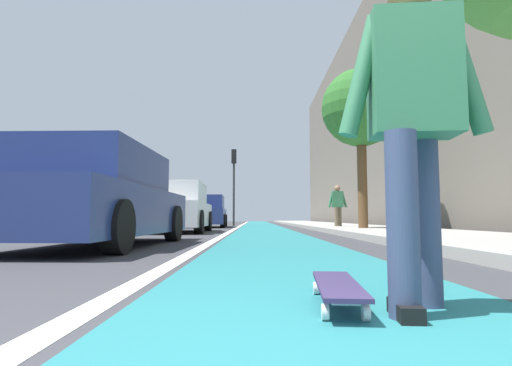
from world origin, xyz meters
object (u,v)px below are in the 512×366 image
object	(u,v)px
parked_car_mid	(174,209)
street_tree_mid	(361,109)
pedestrian_distant	(338,204)
skater_person	(413,112)
skateboard	(337,287)
parked_car_far	(205,212)
traffic_light	(234,173)
parked_car_near	(97,199)

from	to	relation	value
parked_car_mid	street_tree_mid	world-z (taller)	street_tree_mid
pedestrian_distant	skater_person	bearing A→B (deg)	170.09
skater_person	pedestrian_distant	world-z (taller)	same
skateboard	pedestrian_distant	size ratio (longest dim) A/B	0.52
street_tree_mid	pedestrian_distant	distance (m)	4.00
parked_car_far	traffic_light	bearing A→B (deg)	-15.93
parked_car_far	traffic_light	world-z (taller)	traffic_light
traffic_light	street_tree_mid	distance (m)	11.79
street_tree_mid	parked_car_mid	bearing A→B (deg)	89.34
parked_car_near	traffic_light	bearing A→B (deg)	-4.17
skateboard	traffic_light	size ratio (longest dim) A/B	0.20
street_tree_mid	pedestrian_distant	world-z (taller)	street_tree_mid
parked_car_far	traffic_light	size ratio (longest dim) A/B	1.04
skateboard	parked_car_far	distance (m)	17.45
parked_car_near	street_tree_mid	distance (m)	8.89
skater_person	parked_car_mid	world-z (taller)	skater_person
parked_car_mid	parked_car_far	xyz separation A→B (m)	(6.82, -0.11, -0.02)
parked_car_far	street_tree_mid	bearing A→B (deg)	-140.92
skateboard	traffic_light	distance (m)	21.48
skater_person	street_tree_mid	xyz separation A→B (m)	(10.49, -2.52, 2.85)
skateboard	parked_car_mid	size ratio (longest dim) A/B	0.20
parked_car_far	pedestrian_distant	world-z (taller)	pedestrian_distant
skateboard	skater_person	xyz separation A→B (m)	(-0.15, -0.35, 0.84)
parked_car_mid	pedestrian_distant	size ratio (longest dim) A/B	2.61
skater_person	traffic_light	bearing A→B (deg)	5.17
traffic_light	street_tree_mid	size ratio (longest dim) A/B	0.86
skateboard	skater_person	bearing A→B (deg)	-113.28
parked_car_near	pedestrian_distant	distance (m)	10.47
skater_person	pedestrian_distant	size ratio (longest dim) A/B	1.00
parked_car_near	parked_car_mid	size ratio (longest dim) A/B	1.09
parked_car_near	pedestrian_distant	bearing A→B (deg)	-31.66
parked_car_far	pedestrian_distant	distance (m)	6.77
skateboard	pedestrian_distant	world-z (taller)	pedestrian_distant
parked_car_mid	parked_car_near	bearing A→B (deg)	-179.88
traffic_light	street_tree_mid	xyz separation A→B (m)	(-10.89, -4.45, 0.79)
parked_car_mid	pedestrian_distant	xyz separation A→B (m)	(2.73, -5.51, 0.22)
pedestrian_distant	parked_car_far	bearing A→B (deg)	52.88
skater_person	parked_car_mid	distance (m)	11.02
parked_car_far	pedestrian_distant	size ratio (longest dim) A/B	2.74
skateboard	parked_car_mid	world-z (taller)	parked_car_mid
parked_car_far	street_tree_mid	size ratio (longest dim) A/B	0.89
skateboard	parked_car_far	xyz separation A→B (m)	(17.22, 2.73, 0.60)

